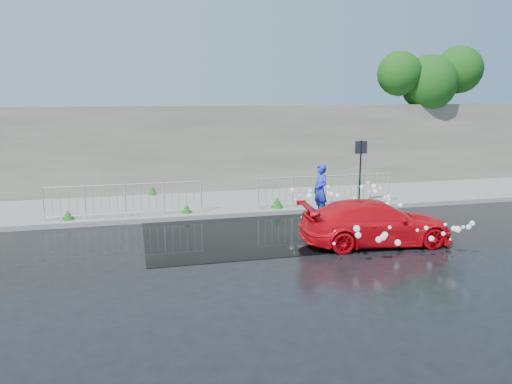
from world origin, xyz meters
TOP-DOWN VIEW (x-y plane):
  - ground at (0.00, 0.00)m, footprint 90.00×90.00m
  - pavement at (0.00, 5.00)m, footprint 30.00×4.00m
  - curb at (0.00, 3.00)m, footprint 30.00×0.25m
  - retaining_wall at (0.00, 7.20)m, footprint 30.00×0.60m
  - puddle at (0.50, 1.00)m, footprint 8.00×5.00m
  - sign_post at (4.20, 3.10)m, footprint 0.45×0.06m
  - tree at (9.61, 7.41)m, footprint 5.07×2.54m
  - railing_left at (-4.00, 3.35)m, footprint 5.05×0.05m
  - railing_right at (3.00, 3.35)m, footprint 5.05×0.05m
  - weeds at (-0.10, 4.52)m, footprint 12.17×3.93m
  - water_spray at (3.03, -0.10)m, footprint 3.59×5.60m
  - red_car at (2.77, -0.95)m, footprint 4.33×2.02m
  - person at (2.48, 2.53)m, footprint 0.55×0.72m

SIDE VIEW (x-z plane):
  - ground at x=0.00m, z-range 0.00..0.00m
  - puddle at x=0.50m, z-range 0.00..0.01m
  - pavement at x=0.00m, z-range 0.00..0.15m
  - curb at x=0.00m, z-range 0.00..0.16m
  - weeds at x=-0.10m, z-range 0.12..0.51m
  - red_car at x=2.77m, z-range 0.00..1.22m
  - water_spray at x=3.03m, z-range 0.19..1.21m
  - railing_left at x=-4.00m, z-range 0.19..1.29m
  - railing_right at x=3.00m, z-range 0.19..1.29m
  - person at x=2.48m, z-range 0.00..1.78m
  - sign_post at x=4.20m, z-range 0.47..2.97m
  - retaining_wall at x=0.00m, z-range 0.15..3.65m
  - tree at x=9.61m, z-range 1.68..7.96m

